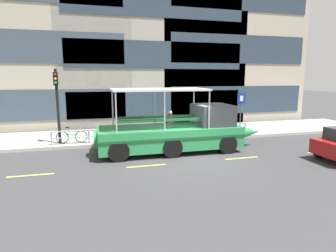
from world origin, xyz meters
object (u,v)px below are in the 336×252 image
object	(u,v)px
traffic_light_pole	(57,99)
pedestrian_mid_left	(171,120)
parking_sign	(241,106)
leaned_bicycle	(72,137)
pedestrian_near_bow	(210,119)
duck_tour_boat	(179,131)

from	to	relation	value
traffic_light_pole	pedestrian_mid_left	distance (m)	7.20
traffic_light_pole	parking_sign	distance (m)	11.72
leaned_bicycle	pedestrian_mid_left	distance (m)	6.39
parking_sign	leaned_bicycle	size ratio (longest dim) A/B	1.57
traffic_light_pole	pedestrian_near_bow	bearing A→B (deg)	6.63
traffic_light_pole	pedestrian_near_bow	size ratio (longest dim) A/B	2.79
traffic_light_pole	leaned_bicycle	world-z (taller)	traffic_light_pole
duck_tour_boat	pedestrian_mid_left	size ratio (longest dim) A/B	6.02
pedestrian_near_bow	pedestrian_mid_left	distance (m)	2.91
parking_sign	pedestrian_mid_left	world-z (taller)	parking_sign
duck_tour_boat	traffic_light_pole	bearing A→B (deg)	157.08
pedestrian_near_bow	traffic_light_pole	bearing A→B (deg)	-173.37
leaned_bicycle	parking_sign	bearing A→B (deg)	1.89
duck_tour_boat	pedestrian_near_bow	bearing A→B (deg)	47.96
parking_sign	pedestrian_mid_left	size ratio (longest dim) A/B	1.76
parking_sign	duck_tour_boat	world-z (taller)	duck_tour_boat
pedestrian_mid_left	parking_sign	bearing A→B (deg)	-9.37
parking_sign	pedestrian_near_bow	size ratio (longest dim) A/B	1.80
leaned_bicycle	duck_tour_boat	bearing A→B (deg)	-24.66
duck_tour_boat	pedestrian_mid_left	xyz separation A→B (m)	(0.55, 3.77, 0.05)
parking_sign	pedestrian_near_bow	bearing A→B (deg)	155.19
traffic_light_pole	pedestrian_mid_left	xyz separation A→B (m)	(6.93, 1.07, -1.62)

